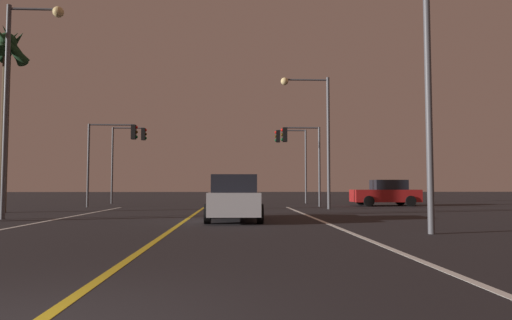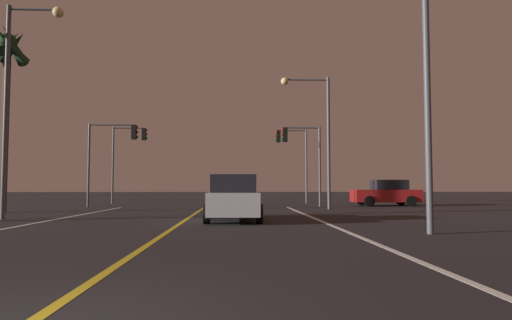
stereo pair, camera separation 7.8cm
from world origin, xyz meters
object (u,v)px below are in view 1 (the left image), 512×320
Objects in this scene: traffic_light_far_left at (128,147)px; street_lamp_left_mid at (19,83)px; car_lead_same_lane at (234,199)px; palm_tree_left_mid at (7,62)px; street_lamp_right_near at (412,48)px; traffic_light_far_right at (291,149)px; street_lamp_right_far at (316,123)px; traffic_light_near_right at (301,147)px; traffic_light_near_left at (113,145)px; car_crossing_side at (386,193)px.

traffic_light_far_left is 0.66× the size of street_lamp_left_mid.
traffic_light_far_left is at bearing 87.70° from street_lamp_left_mid.
palm_tree_left_mid is (-11.32, 5.91, 6.65)m from car_lead_same_lane.
car_lead_same_lane is 8.11m from street_lamp_right_near.
street_lamp_right_far is at bearing 92.46° from traffic_light_far_right.
traffic_light_near_right is 11.71m from traffic_light_near_left.
traffic_light_far_left is at bearing 24.80° from car_lead_same_lane.
traffic_light_far_left is at bearing 72.60° from palm_tree_left_mid.
traffic_light_far_left reaches higher than car_crossing_side.
car_crossing_side is 0.57× the size of street_lamp_right_far.
street_lamp_left_mid is at bearing 39.13° from traffic_light_near_right.
palm_tree_left_mid is at bearing 17.37° from car_crossing_side.
street_lamp_right_near is at bearing 92.47° from traffic_light_near_right.
traffic_light_far_left reaches higher than car_lead_same_lane.
street_lamp_right_near is 14.68m from street_lamp_left_mid.
street_lamp_left_mid is 0.90× the size of palm_tree_left_mid.
traffic_light_near_right is 5.51m from traffic_light_far_right.
street_lamp_right_far is (13.12, 7.29, -0.51)m from street_lamp_left_mid.
traffic_light_far_left is (-0.31, 5.50, 0.31)m from traffic_light_near_left.
street_lamp_right_near reaches higher than car_lead_same_lane.
car_crossing_side is at bearing -142.44° from street_lamp_right_far.
street_lamp_right_near is at bearing 73.81° from car_crossing_side.
traffic_light_near_left is 7.65m from palm_tree_left_mid.
car_crossing_side is 7.89m from traffic_light_far_right.
traffic_light_far_right is (4.27, 16.98, 3.24)m from car_lead_same_lane.
car_crossing_side is at bearing 17.37° from palm_tree_left_mid.
traffic_light_far_right is at bearing -87.54° from street_lamp_right_far.
street_lamp_left_mid is 1.13× the size of street_lamp_right_far.
traffic_light_far_left is at bearing -34.27° from street_lamp_right_far.
traffic_light_near_right is 0.63× the size of street_lamp_right_near.
street_lamp_left_mid is 15.02m from street_lamp_right_far.
traffic_light_near_right is at bearing -19.97° from car_lead_same_lane.
car_crossing_side is 17.78m from traffic_light_near_left.
street_lamp_right_far is at bearing -28.65° from car_lead_same_lane.
palm_tree_left_mid is (-3.47, -11.07, 3.32)m from traffic_light_far_left.
traffic_light_far_left is 0.70× the size of street_lamp_right_near.
street_lamp_left_mid is 5.91m from palm_tree_left_mid.
car_crossing_side is 0.54× the size of street_lamp_right_near.
street_lamp_right_far is at bearing 29.08° from street_lamp_left_mid.
palm_tree_left_mid reaches higher than traffic_light_far_right.
street_lamp_right_near is 0.95× the size of street_lamp_left_mid.
traffic_light_near_left is 20.59m from street_lamp_right_near.
street_lamp_left_mid is (-12.66, -10.30, 1.62)m from traffic_light_near_right.
traffic_light_far_right is 8.55m from street_lamp_right_far.
car_crossing_side is 6.55m from traffic_light_near_right.
palm_tree_left_mid is at bearing -33.69° from street_lamp_right_near.
traffic_light_near_left reaches higher than car_lead_same_lane.
street_lamp_right_far is (-5.31, -4.09, 4.02)m from car_crossing_side.
street_lamp_right_far is at bearing 37.56° from car_crossing_side.
traffic_light_near_left is (-7.54, 11.48, 3.01)m from car_lead_same_lane.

